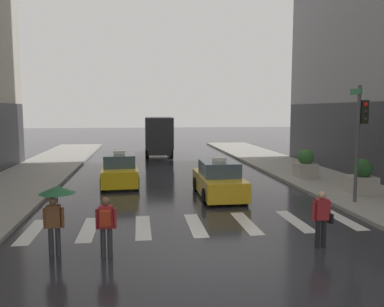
{
  "coord_description": "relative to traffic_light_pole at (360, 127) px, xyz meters",
  "views": [
    {
      "loc": [
        -1.9,
        -10.02,
        3.94
      ],
      "look_at": [
        0.56,
        8.0,
        1.93
      ],
      "focal_mm": 36.65,
      "sensor_mm": 36.0,
      "label": 1
    }
  ],
  "objects": [
    {
      "name": "ground_plane",
      "position": [
        -7.08,
        -4.9,
        -3.26
      ],
      "size": [
        160.0,
        160.0,
        0.0
      ],
      "primitive_type": "plane",
      "color": "#26262B"
    },
    {
      "name": "crosswalk_markings",
      "position": [
        -7.08,
        -1.9,
        -3.25
      ],
      "size": [
        11.3,
        2.8,
        0.01
      ],
      "color": "silver",
      "rests_on": "ground"
    },
    {
      "name": "traffic_light_pole",
      "position": [
        0.0,
        0.0,
        0.0
      ],
      "size": [
        0.44,
        0.84,
        4.8
      ],
      "color": "#47474C",
      "rests_on": "curb_right"
    },
    {
      "name": "taxi_lead",
      "position": [
        -5.36,
        2.48,
        -2.53
      ],
      "size": [
        1.94,
        4.54,
        1.8
      ],
      "color": "gold",
      "rests_on": "ground"
    },
    {
      "name": "taxi_second",
      "position": [
        -10.02,
        6.09,
        -2.53
      ],
      "size": [
        2.08,
        4.61,
        1.8
      ],
      "color": "yellow",
      "rests_on": "ground"
    },
    {
      "name": "box_truck",
      "position": [
        -7.28,
        18.59,
        -1.41
      ],
      "size": [
        2.44,
        7.6,
        3.35
      ],
      "color": "#2D2D2D",
      "rests_on": "ground"
    },
    {
      "name": "pedestrian_with_umbrella",
      "position": [
        -11.19,
        -4.28,
        -1.74
      ],
      "size": [
        0.96,
        0.96,
        1.94
      ],
      "color": "#333338",
      "rests_on": "ground"
    },
    {
      "name": "pedestrian_with_backpack",
      "position": [
        -9.88,
        -4.57,
        -2.29
      ],
      "size": [
        0.55,
        0.43,
        1.65
      ],
      "color": "#333338",
      "rests_on": "ground"
    },
    {
      "name": "pedestrian_with_handbag",
      "position": [
        -3.8,
        -4.55,
        -2.32
      ],
      "size": [
        0.6,
        0.24,
        1.65
      ],
      "color": "black",
      "rests_on": "ground"
    },
    {
      "name": "planter_near_corner",
      "position": [
        1.09,
        1.48,
        -2.38
      ],
      "size": [
        1.1,
        1.1,
        1.6
      ],
      "color": "#A8A399",
      "rests_on": "curb_right"
    },
    {
      "name": "planter_mid_block",
      "position": [
        0.4,
        6.03,
        -2.38
      ],
      "size": [
        1.1,
        1.1,
        1.6
      ],
      "color": "#A8A399",
      "rests_on": "curb_right"
    }
  ]
}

